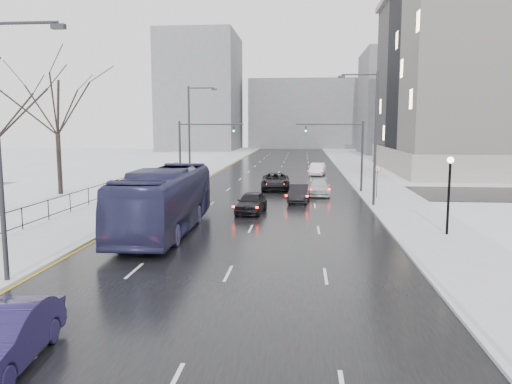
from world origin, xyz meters
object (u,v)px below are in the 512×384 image
(lamppost_r_mid, at_px, (449,184))
(sedan_right_near, at_px, (299,193))
(mast_signal_left, at_px, (191,147))
(sedan_left_near, at_px, (1,338))
(sedan_center_near, at_px, (251,202))
(streetlight_r_mid, at_px, (373,132))
(tree_park_e, at_px, (61,195))
(mast_signal_right, at_px, (350,148))
(sedan_right_far, at_px, (319,187))
(sedan_right_cross, at_px, (275,181))
(sedan_right_distant, at_px, (317,169))
(streetlight_l_near, at_px, (3,139))
(no_uturn_sign, at_px, (377,172))
(bus, at_px, (165,200))
(streetlight_l_far, at_px, (191,130))

(lamppost_r_mid, xyz_separation_m, sedan_right_near, (-8.21, 11.79, -2.21))
(mast_signal_left, distance_m, sedan_left_near, 34.78)
(sedan_center_near, bearing_deg, streetlight_r_mid, 28.16)
(streetlight_r_mid, height_order, mast_signal_left, streetlight_r_mid)
(tree_park_e, distance_m, sedan_right_near, 21.12)
(mast_signal_right, bearing_deg, sedan_right_far, -144.36)
(sedan_right_cross, bearing_deg, sedan_left_near, -100.78)
(sedan_right_distant, bearing_deg, sedan_left_near, -93.11)
(streetlight_l_near, xyz_separation_m, no_uturn_sign, (17.37, 24.00, -3.32))
(sedan_center_near, bearing_deg, mast_signal_left, 126.02)
(bus, xyz_separation_m, sedan_right_cross, (5.30, 19.38, -1.04))
(no_uturn_sign, bearing_deg, bus, -134.63)
(tree_park_e, xyz_separation_m, mast_signal_left, (10.87, 4.00, 4.11))
(mast_signal_left, height_order, sedan_right_far, mast_signal_left)
(no_uturn_sign, relative_size, sedan_center_near, 0.62)
(streetlight_l_near, relative_size, mast_signal_left, 1.54)
(streetlight_l_near, bearing_deg, sedan_right_cross, 73.47)
(streetlight_l_far, bearing_deg, streetlight_r_mid, -36.30)
(mast_signal_left, height_order, sedan_center_near, mast_signal_left)
(streetlight_l_far, relative_size, sedan_right_far, 2.17)
(sedan_center_near, distance_m, sedan_right_far, 10.81)
(sedan_center_near, bearing_deg, streetlight_l_near, -109.51)
(tree_park_e, height_order, mast_signal_left, tree_park_e)
(mast_signal_left, distance_m, bus, 18.49)
(streetlight_r_mid, relative_size, lamppost_r_mid, 2.34)
(streetlight_l_far, bearing_deg, tree_park_e, -141.43)
(no_uturn_sign, relative_size, sedan_right_distant, 0.59)
(streetlight_l_far, height_order, no_uturn_sign, streetlight_l_far)
(streetlight_l_far, xyz_separation_m, sedan_right_cross, (8.67, -2.80, -4.79))
(sedan_right_distant, bearing_deg, sedan_right_cross, -99.90)
(sedan_right_far, bearing_deg, streetlight_l_near, -115.68)
(tree_park_e, distance_m, sedan_right_far, 22.80)
(streetlight_r_mid, height_order, sedan_right_cross, streetlight_r_mid)
(tree_park_e, xyz_separation_m, sedan_left_near, (13.70, -30.51, 0.81))
(mast_signal_right, xyz_separation_m, sedan_right_distant, (-2.47, 15.03, -3.31))
(sedan_left_near, bearing_deg, tree_park_e, 107.55)
(tree_park_e, bearing_deg, sedan_right_far, 4.96)
(streetlight_l_far, bearing_deg, no_uturn_sign, -24.73)
(mast_signal_left, xyz_separation_m, sedan_center_near, (6.83, -11.61, -3.32))
(streetlight_r_mid, height_order, sedan_right_far, streetlight_r_mid)
(sedan_center_near, bearing_deg, bus, -117.63)
(no_uturn_sign, relative_size, sedan_left_near, 0.58)
(lamppost_r_mid, bearing_deg, mast_signal_left, 135.52)
(streetlight_l_near, distance_m, no_uturn_sign, 29.81)
(lamppost_r_mid, height_order, mast_signal_right, mast_signal_right)
(streetlight_r_mid, relative_size, sedan_right_near, 2.37)
(tree_park_e, bearing_deg, mast_signal_right, 8.90)
(tree_park_e, relative_size, sedan_right_near, 3.20)
(sedan_right_near, bearing_deg, tree_park_e, 179.03)
(sedan_left_near, height_order, sedan_right_near, sedan_left_near)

